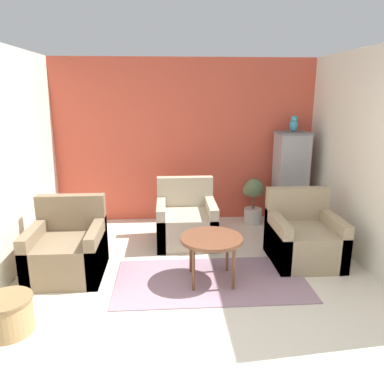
% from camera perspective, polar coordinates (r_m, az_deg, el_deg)
% --- Properties ---
extents(ground_plane, '(20.00, 20.00, 0.00)m').
position_cam_1_polar(ground_plane, '(3.42, 2.06, -22.75)').
color(ground_plane, beige).
rests_on(ground_plane, ground).
extents(wall_back_accent, '(4.30, 0.06, 2.61)m').
position_cam_1_polar(wall_back_accent, '(6.16, -1.08, 7.70)').
color(wall_back_accent, '#C64C38').
rests_on(wall_back_accent, ground_plane).
extents(wall_left, '(0.06, 3.38, 2.61)m').
position_cam_1_polar(wall_left, '(4.81, -26.15, 4.08)').
color(wall_left, beige).
rests_on(wall_left, ground_plane).
extents(wall_right, '(0.06, 3.38, 2.61)m').
position_cam_1_polar(wall_right, '(5.06, 24.78, 4.71)').
color(wall_right, beige).
rests_on(wall_right, ground_plane).
extents(area_rug, '(2.17, 1.13, 0.01)m').
position_cam_1_polar(area_rug, '(4.41, 2.90, -13.27)').
color(area_rug, gray).
rests_on(area_rug, ground_plane).
extents(coffee_table, '(0.70, 0.70, 0.54)m').
position_cam_1_polar(coffee_table, '(4.20, 2.99, -7.52)').
color(coffee_table, brown).
rests_on(coffee_table, ground_plane).
extents(armchair_left, '(0.82, 0.84, 0.89)m').
position_cam_1_polar(armchair_left, '(4.67, -18.44, -8.50)').
color(armchair_left, '#7A664C').
rests_on(armchair_left, ground_plane).
extents(armchair_right, '(0.82, 0.84, 0.89)m').
position_cam_1_polar(armchair_right, '(4.97, 16.61, -6.88)').
color(armchair_right, '#9E896B').
rests_on(armchair_right, ground_plane).
extents(armchair_middle, '(0.82, 0.84, 0.89)m').
position_cam_1_polar(armchair_middle, '(5.36, -0.90, -4.63)').
color(armchair_middle, tan).
rests_on(armchair_middle, ground_plane).
extents(birdcage, '(0.52, 0.52, 1.49)m').
position_cam_1_polar(birdcage, '(6.19, 14.69, 1.86)').
color(birdcage, slate).
rests_on(birdcage, ground_plane).
extents(parrot, '(0.12, 0.21, 0.25)m').
position_cam_1_polar(parrot, '(6.06, 15.24, 9.93)').
color(parrot, teal).
rests_on(parrot, birdcage).
extents(potted_plant, '(0.33, 0.30, 0.75)m').
position_cam_1_polar(potted_plant, '(6.15, 9.32, -0.94)').
color(potted_plant, beige).
rests_on(potted_plant, ground_plane).
extents(wicker_basket, '(0.45, 0.45, 0.33)m').
position_cam_1_polar(wicker_basket, '(3.88, -26.30, -16.32)').
color(wicker_basket, '#A37F51').
rests_on(wicker_basket, ground_plane).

